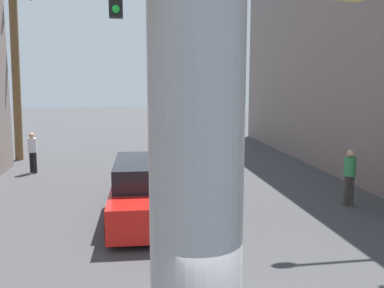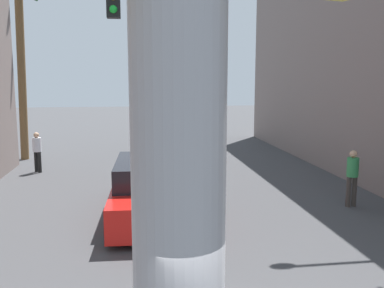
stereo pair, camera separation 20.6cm
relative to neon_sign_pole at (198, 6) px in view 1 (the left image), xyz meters
name	(u,v)px [view 1 (the left image)]	position (x,y,z in m)	size (l,w,h in m)	color
ground_plane	(174,194)	(1.04, 10.32, -4.30)	(88.47, 88.47, 0.00)	#424244
neon_sign_pole	(198,6)	(0.00, 0.00, 0.00)	(3.04, 1.19, 9.41)	#9E9EA3
car_lead	(150,189)	(0.12, 8.27, -3.56)	(2.33, 5.26, 1.56)	black
palm_tree_far_left	(15,53)	(-5.31, 17.42, 0.58)	(3.06, 3.07, 8.07)	brown
pedestrian_mid_right	(350,173)	(6.02, 8.24, -3.31)	(0.39, 0.39, 1.69)	#3F3833
pedestrian_far_left	(32,150)	(-4.16, 14.38, -3.35)	(0.48, 0.48, 1.63)	black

